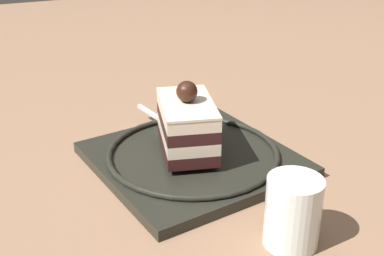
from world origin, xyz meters
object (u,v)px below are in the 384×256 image
fork (161,120)px  drink_glass_near (292,216)px  cake_slice (187,124)px  dessert_plate (192,156)px

fork → drink_glass_near: (0.29, 0.03, 0.01)m
cake_slice → drink_glass_near: (0.19, 0.03, -0.02)m
cake_slice → drink_glass_near: bearing=8.8°
fork → dessert_plate: bearing=3.7°
dessert_plate → fork: 0.10m
fork → cake_slice: bearing=0.7°
fork → drink_glass_near: size_ratio=1.64×
dessert_plate → cake_slice: 0.05m
cake_slice → dessert_plate: bearing=55.1°
drink_glass_near → fork: bearing=-173.8°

